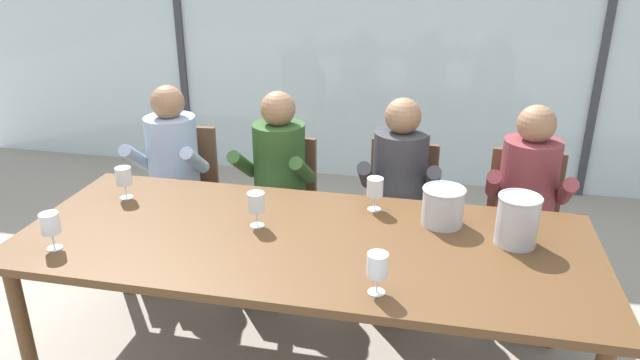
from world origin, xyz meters
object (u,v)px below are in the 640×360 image
Objects in this scene: person_pale_blue_shirt at (169,169)px; wine_glass_spare_empty at (375,189)px; chair_near_curtain at (183,184)px; person_olive_shirt at (276,177)px; ice_bucket_primary at (518,219)px; chair_center at (398,203)px; dining_table at (304,249)px; chair_left_of_center at (279,196)px; wine_glass_center_pour at (124,177)px; wine_glass_near_bucket at (256,204)px; wine_glass_by_right_taster at (377,267)px; person_charcoal_jacket at (399,188)px; chair_right_of_center at (522,215)px; person_maroon_top at (527,198)px; wine_glass_by_left_taster at (50,225)px; ice_bucket_secondary at (443,206)px.

person_pale_blue_shirt is 1.43m from wine_glass_spare_empty.
chair_near_curtain is 0.73m from person_olive_shirt.
person_olive_shirt reaches higher than ice_bucket_primary.
person_pale_blue_shirt is (-1.44, -0.16, 0.17)m from chair_center.
person_olive_shirt reaches higher than dining_table.
wine_glass_center_pour reaches higher than chair_left_of_center.
wine_glass_center_pour is (-0.79, 0.17, 0.00)m from wine_glass_near_bucket.
person_pale_blue_shirt is 6.92× the size of wine_glass_center_pour.
person_pale_blue_shirt is 1.90m from wine_glass_by_right_taster.
chair_center is at bearing 89.99° from person_charcoal_jacket.
chair_near_curtain is 0.24m from person_pale_blue_shirt.
chair_right_of_center is 0.73× the size of person_maroon_top.
ice_bucket_primary is at bearing -26.93° from chair_near_curtain.
person_olive_shirt is (-1.47, -0.14, 0.17)m from chair_right_of_center.
person_charcoal_jacket is at bearing -2.91° from chair_left_of_center.
dining_table is 3.03× the size of chair_left_of_center.
wine_glass_by_left_taster is at bearing -129.43° from chair_center.
wine_glass_by_left_taster reaches higher than chair_left_of_center.
person_maroon_top is (0.72, -0.16, 0.17)m from chair_center.
person_olive_shirt is at bearing 177.53° from person_charcoal_jacket.
ice_bucket_secondary is at bearing 70.52° from wine_glass_by_right_taster.
wine_glass_by_right_taster is (0.02, -1.36, 0.34)m from chair_center.
wine_glass_by_right_taster is (-0.24, -0.67, 0.02)m from ice_bucket_secondary.
wine_glass_spare_empty is (-0.80, -0.44, 0.17)m from person_maroon_top.
ice_bucket_secondary is 1.20× the size of wine_glass_center_pour.
ice_bucket_primary is (0.59, -0.82, 0.35)m from chair_center.
ice_bucket_primary is at bearing 13.51° from wine_glass_by_left_taster.
chair_right_of_center is 1.06m from wine_glass_spare_empty.
person_olive_shirt is at bearing -4.54° from person_pale_blue_shirt.
person_maroon_top is at bearing 28.08° from wine_glass_by_left_taster.
chair_left_of_center is at bearing 4.65° from person_pale_blue_shirt.
ice_bucket_secondary is at bearing -21.92° from person_pale_blue_shirt.
wine_glass_by_right_taster is at bearing -115.49° from person_maroon_top.
chair_near_curtain is at bearing 170.00° from person_olive_shirt.
person_maroon_top reaches higher than wine_glass_spare_empty.
person_olive_shirt is 5.75× the size of ice_bucket_secondary.
wine_glass_by_right_taster is (-0.71, -1.34, 0.34)m from chair_right_of_center.
person_maroon_top reaches higher than chair_near_curtain.
person_pale_blue_shirt reaches higher than dining_table.
wine_glass_center_pour is at bearing -178.54° from ice_bucket_secondary.
wine_glass_spare_empty is (0.66, -0.44, 0.17)m from person_olive_shirt.
ice_bucket_primary is (-0.14, -0.81, 0.35)m from chair_right_of_center.
chair_right_of_center is 3.75× the size of ice_bucket_primary.
ice_bucket_primary is (2.03, -0.66, 0.17)m from person_pale_blue_shirt.
chair_center is at bearing 91.01° from wine_glass_by_right_taster.
dining_table is at bearing -61.82° from chair_left_of_center.
ice_bucket_secondary is 1.20× the size of wine_glass_near_bucket.
ice_bucket_secondary reaches higher than chair_near_curtain.
person_pale_blue_shirt is 1.44m from person_charcoal_jacket.
person_pale_blue_shirt is 5.75× the size of ice_bucket_secondary.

